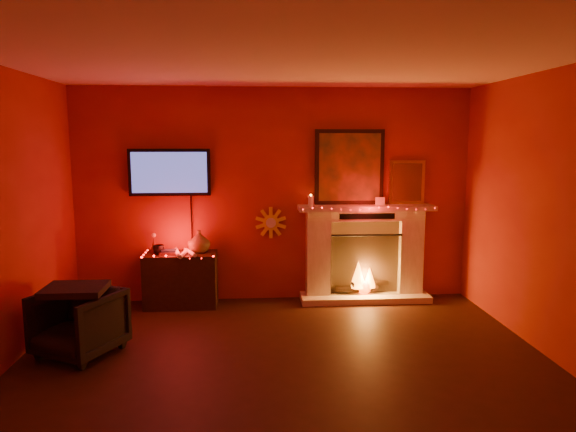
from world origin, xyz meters
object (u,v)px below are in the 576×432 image
Objects in this scene: console_table at (182,276)px; armchair at (79,323)px; fireplace at (364,244)px; sunburst_clock at (271,223)px; tv at (170,173)px.

armchair is at bearing -118.96° from console_table.
fireplace reaches higher than sunburst_clock.
tv reaches higher than sunburst_clock.
tv is 1.31× the size of console_table.
armchair is at bearing -153.34° from fireplace.
armchair is (-1.90, -1.64, -0.68)m from sunburst_clock.
sunburst_clock is at bearing 1.24° from tv.
fireplace is 2.61m from tv.
fireplace is at bearing 54.02° from armchair.
tv is (-2.44, 0.06, 0.92)m from fireplace.
sunburst_clock is 0.58× the size of armchair.
tv reaches higher than console_table.
fireplace is 3.48m from armchair.
armchair is (-0.65, -1.62, -1.33)m from tv.
sunburst_clock is (-1.19, 0.09, 0.28)m from fireplace.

